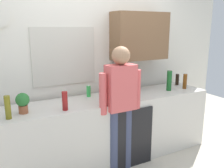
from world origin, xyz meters
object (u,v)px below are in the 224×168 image
at_px(bottle_dark_sauce, 177,79).
at_px(potted_plant, 23,102).
at_px(bottle_red_vinegar, 65,101).
at_px(cup_terracotta_mug, 121,99).
at_px(coffee_maker, 124,82).
at_px(bottle_green_wine, 169,81).
at_px(dish_soap, 89,91).
at_px(bottle_amber_beer, 185,81).
at_px(person_at_sink, 121,100).
at_px(bottle_olive_oil, 8,107).

bearing_deg(bottle_dark_sauce, potted_plant, -174.84).
bearing_deg(bottle_red_vinegar, bottle_dark_sauce, 9.67).
relative_size(bottle_red_vinegar, potted_plant, 0.96).
bearing_deg(cup_terracotta_mug, coffee_maker, 55.23).
relative_size(bottle_green_wine, cup_terracotta_mug, 3.26).
xyz_separation_m(bottle_red_vinegar, dish_soap, (0.45, 0.38, -0.03)).
bearing_deg(potted_plant, bottle_amber_beer, -0.66).
relative_size(bottle_amber_beer, person_at_sink, 0.14).
bearing_deg(coffee_maker, potted_plant, -169.49).
height_order(bottle_amber_beer, bottle_dark_sauce, bottle_amber_beer).
xyz_separation_m(bottle_amber_beer, bottle_green_wine, (-0.29, 0.03, 0.03)).
bearing_deg(bottle_dark_sauce, coffee_maker, 177.21).
distance_m(bottle_amber_beer, bottle_red_vinegar, 1.93).
bearing_deg(bottle_green_wine, dish_soap, 167.80).
height_order(bottle_amber_beer, potted_plant, same).
distance_m(coffee_maker, cup_terracotta_mug, 0.54).
distance_m(coffee_maker, dish_soap, 0.57).
height_order(coffee_maker, bottle_dark_sauce, coffee_maker).
xyz_separation_m(coffee_maker, dish_soap, (-0.56, -0.01, -0.07)).
relative_size(coffee_maker, bottle_red_vinegar, 1.50).
height_order(potted_plant, person_at_sink, person_at_sink).
distance_m(bottle_green_wine, potted_plant, 2.08).
bearing_deg(bottle_amber_beer, bottle_green_wine, 173.49).
bearing_deg(bottle_red_vinegar, bottle_green_wine, 4.39).
bearing_deg(coffee_maker, cup_terracotta_mug, -124.77).
xyz_separation_m(bottle_amber_beer, cup_terracotta_mug, (-1.22, -0.14, -0.07)).
bearing_deg(dish_soap, bottle_red_vinegar, -139.53).
distance_m(bottle_dark_sauce, bottle_olive_oil, 2.63).
height_order(coffee_maker, bottle_olive_oil, coffee_maker).
xyz_separation_m(coffee_maker, bottle_dark_sauce, (0.99, -0.05, -0.06)).
relative_size(coffee_maker, person_at_sink, 0.21).
bearing_deg(dish_soap, person_at_sink, -66.49).
bearing_deg(coffee_maker, bottle_dark_sauce, -2.79).
xyz_separation_m(bottle_red_vinegar, potted_plant, (-0.44, 0.12, 0.02)).
xyz_separation_m(bottle_dark_sauce, potted_plant, (-2.44, -0.22, 0.04)).
bearing_deg(potted_plant, bottle_green_wine, 0.14).
bearing_deg(bottle_dark_sauce, bottle_green_wine, -149.20).
relative_size(coffee_maker, bottle_olive_oil, 1.32).
relative_size(bottle_amber_beer, bottle_olive_oil, 0.92).
relative_size(bottle_olive_oil, bottle_green_wine, 0.83).
bearing_deg(bottle_green_wine, bottle_dark_sauce, 30.80).
relative_size(coffee_maker, dish_soap, 1.83).
bearing_deg(bottle_amber_beer, bottle_dark_sauce, 73.04).
distance_m(bottle_amber_beer, bottle_olive_oil, 2.53).
bearing_deg(person_at_sink, dish_soap, 127.51).
bearing_deg(bottle_olive_oil, dish_soap, 19.42).
xyz_separation_m(bottle_dark_sauce, bottle_green_wine, (-0.36, -0.22, 0.06)).
distance_m(bottle_red_vinegar, dish_soap, 0.59).
relative_size(bottle_olive_oil, dish_soap, 1.39).
distance_m(potted_plant, person_at_sink, 1.13).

